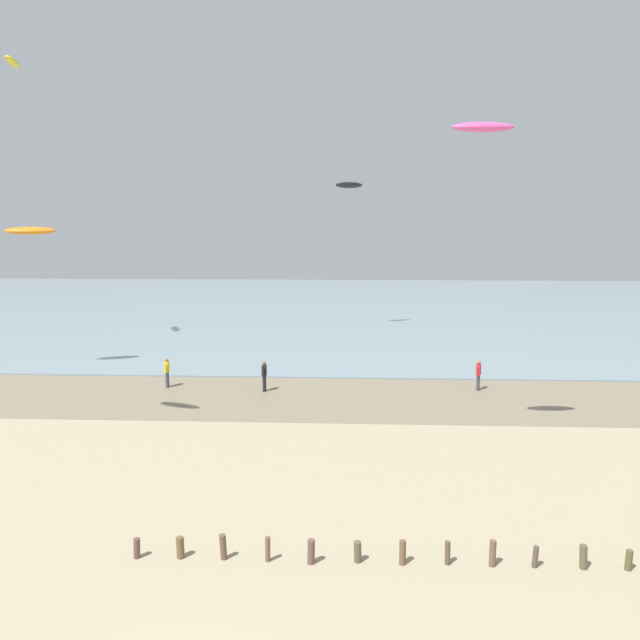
# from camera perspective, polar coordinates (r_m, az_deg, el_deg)

# --- Properties ---
(wet_sand_strip) EXTENTS (120.00, 8.49, 0.01)m
(wet_sand_strip) POSITION_cam_1_polar(r_m,az_deg,el_deg) (32.81, -3.09, -7.31)
(wet_sand_strip) COLOR #84755B
(wet_sand_strip) RESTS_ON ground
(sea) EXTENTS (160.00, 70.00, 0.10)m
(sea) POSITION_cam_1_polar(r_m,az_deg,el_deg) (71.27, 0.08, 1.40)
(sea) COLOR #7F939E
(sea) RESTS_ON ground
(groyne_mid) EXTENTS (14.75, 0.35, 0.74)m
(groyne_mid) POSITION_cam_1_polar(r_m,az_deg,el_deg) (17.67, 8.12, -20.87)
(groyne_mid) COLOR brown
(groyne_mid) RESTS_ON ground
(person_nearest_camera) EXTENTS (0.35, 0.53, 1.71)m
(person_nearest_camera) POSITION_cam_1_polar(r_m,az_deg,el_deg) (35.16, 14.67, -4.96)
(person_nearest_camera) COLOR #4C4C56
(person_nearest_camera) RESTS_ON ground
(person_mid_beach) EXTENTS (0.23, 0.57, 1.71)m
(person_mid_beach) POSITION_cam_1_polar(r_m,az_deg,el_deg) (35.76, -14.21, -4.71)
(person_mid_beach) COLOR #4C4C56
(person_mid_beach) RESTS_ON ground
(person_by_waterline) EXTENTS (0.25, 0.57, 1.71)m
(person_by_waterline) POSITION_cam_1_polar(r_m,az_deg,el_deg) (33.95, -5.27, -5.19)
(person_by_waterline) COLOR #232328
(person_by_waterline) RESTS_ON ground
(kite_aloft_0) EXTENTS (2.62, 1.72, 0.72)m
(kite_aloft_0) POSITION_cam_1_polar(r_m,az_deg,el_deg) (53.35, 2.75, 12.57)
(kite_aloft_0) COLOR black
(kite_aloft_1) EXTENTS (2.47, 0.95, 0.50)m
(kite_aloft_1) POSITION_cam_1_polar(r_m,az_deg,el_deg) (25.11, 15.06, 17.13)
(kite_aloft_1) COLOR #E54C99
(kite_aloft_2) EXTENTS (3.07, 1.88, 0.63)m
(kite_aloft_2) POSITION_cam_1_polar(r_m,az_deg,el_deg) (41.46, -25.61, 7.59)
(kite_aloft_2) COLOR orange
(kite_aloft_3) EXTENTS (1.90, 2.98, 0.80)m
(kite_aloft_3) POSITION_cam_1_polar(r_m,az_deg,el_deg) (50.90, -26.98, 20.81)
(kite_aloft_3) COLOR yellow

